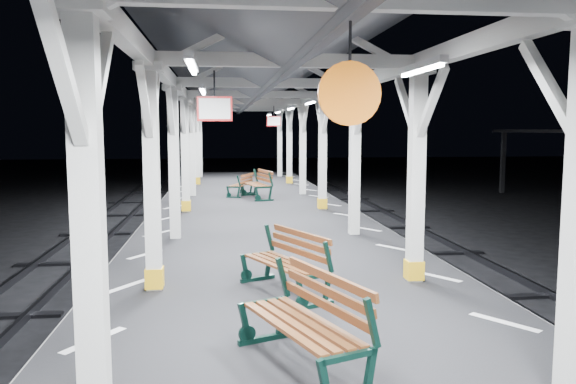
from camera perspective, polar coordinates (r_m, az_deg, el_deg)
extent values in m
cube|color=black|center=(7.02, 2.04, -17.78)|extent=(6.00, 50.00, 1.00)
cube|color=silver|center=(6.91, -19.11, -14.04)|extent=(1.00, 48.00, 0.01)
cube|color=silver|center=(7.59, 21.11, -12.25)|extent=(1.00, 48.00, 0.01)
cube|color=silver|center=(4.51, -19.57, -3.86)|extent=(0.22, 0.22, 3.20)
cube|color=silver|center=(4.53, -20.39, 17.29)|extent=(0.40, 0.40, 0.12)
cube|color=silver|center=(4.99, -18.68, 10.38)|extent=(0.10, 0.99, 0.99)
cube|color=silver|center=(3.92, -21.99, 11.45)|extent=(0.10, 0.99, 0.99)
cube|color=silver|center=(8.42, -13.65, 0.93)|extent=(0.22, 0.22, 3.20)
cube|color=silver|center=(8.43, -13.96, 12.23)|extent=(0.40, 0.40, 0.12)
cube|color=gold|center=(8.67, -13.41, -8.45)|extent=(0.26, 0.26, 0.30)
cube|color=silver|center=(8.94, -13.44, 8.62)|extent=(0.10, 0.99, 0.99)
cube|color=silver|center=(7.85, -14.35, 8.93)|extent=(0.10, 0.99, 0.99)
cube|color=silver|center=(12.39, -11.51, 2.67)|extent=(0.22, 0.22, 3.20)
cube|color=silver|center=(12.40, -11.68, 10.35)|extent=(0.40, 0.40, 0.12)
cube|color=silver|center=(12.92, -11.43, 7.92)|extent=(0.10, 0.99, 0.99)
cube|color=silver|center=(11.83, -11.84, 8.07)|extent=(0.10, 0.99, 0.99)
cube|color=silver|center=(16.38, -10.40, 3.56)|extent=(0.22, 0.22, 3.20)
cube|color=silver|center=(16.38, -10.52, 9.37)|extent=(0.40, 0.40, 0.12)
cube|color=gold|center=(16.50, -10.30, -1.37)|extent=(0.26, 0.26, 0.30)
cube|color=silver|center=(16.91, -10.37, 7.55)|extent=(0.10, 0.99, 0.99)
cube|color=silver|center=(15.81, -10.60, 7.63)|extent=(0.10, 0.99, 0.99)
cube|color=silver|center=(20.37, -9.73, 4.11)|extent=(0.22, 0.22, 3.20)
cube|color=silver|center=(20.37, -9.82, 8.78)|extent=(0.40, 0.40, 0.12)
cube|color=silver|center=(20.90, -9.71, 7.31)|extent=(0.10, 0.99, 0.99)
cube|color=silver|center=(19.81, -9.87, 7.37)|extent=(0.10, 0.99, 0.99)
cube|color=silver|center=(24.36, -9.27, 4.47)|extent=(0.22, 0.22, 3.20)
cube|color=silver|center=(24.36, -9.34, 8.37)|extent=(0.40, 0.40, 0.12)
cube|color=gold|center=(24.45, -9.21, 1.14)|extent=(0.26, 0.26, 0.30)
cube|color=silver|center=(24.90, -9.27, 7.16)|extent=(0.10, 0.99, 0.99)
cube|color=silver|center=(23.80, -9.38, 7.19)|extent=(0.10, 0.99, 0.99)
cube|color=silver|center=(28.36, -8.95, 4.73)|extent=(0.22, 0.22, 3.20)
cube|color=silver|center=(28.36, -9.01, 8.09)|extent=(0.40, 0.40, 0.12)
cube|color=silver|center=(28.90, -8.95, 7.04)|extent=(0.10, 0.99, 0.99)
cube|color=silver|center=(27.80, -9.03, 7.07)|extent=(0.10, 0.99, 0.99)
cube|color=silver|center=(5.74, 25.06, 9.55)|extent=(0.10, 0.99, 0.99)
cube|color=silver|center=(8.89, 12.90, 1.23)|extent=(0.22, 0.22, 3.20)
cube|color=silver|center=(8.90, 13.17, 11.93)|extent=(0.40, 0.40, 0.12)
cube|color=gold|center=(9.12, 12.67, -7.69)|extent=(0.26, 0.26, 0.30)
cube|color=silver|center=(9.38, 11.93, 8.54)|extent=(0.10, 0.99, 0.99)
cube|color=silver|center=(8.35, 14.38, 8.77)|extent=(0.10, 0.99, 0.99)
cube|color=silver|center=(12.71, 6.79, 2.84)|extent=(0.22, 0.22, 3.20)
cube|color=silver|center=(12.72, 6.89, 10.33)|extent=(0.40, 0.40, 0.12)
cube|color=silver|center=(13.23, 6.29, 7.97)|extent=(0.10, 0.99, 0.99)
cube|color=silver|center=(12.16, 7.48, 8.10)|extent=(0.10, 0.99, 0.99)
cube|color=silver|center=(16.62, 3.53, 3.69)|extent=(0.22, 0.22, 3.20)
cube|color=silver|center=(16.63, 3.57, 9.42)|extent=(0.40, 0.40, 0.12)
cube|color=gold|center=(16.75, 3.49, -1.16)|extent=(0.26, 0.26, 0.30)
cube|color=silver|center=(17.15, 3.22, 7.62)|extent=(0.10, 0.99, 0.99)
cube|color=silver|center=(16.07, 3.91, 7.70)|extent=(0.10, 0.99, 0.99)
cube|color=silver|center=(20.56, 1.51, 4.22)|extent=(0.22, 0.22, 3.20)
cube|color=silver|center=(20.57, 1.52, 8.84)|extent=(0.40, 0.40, 0.12)
cube|color=silver|center=(21.10, 1.29, 7.39)|extent=(0.10, 0.99, 0.99)
cube|color=silver|center=(20.01, 1.75, 7.45)|extent=(0.10, 0.99, 0.99)
cube|color=silver|center=(24.52, 0.13, 4.56)|extent=(0.22, 0.22, 3.20)
cube|color=silver|center=(24.53, 0.14, 8.44)|extent=(0.40, 0.40, 0.12)
cube|color=gold|center=(24.61, 0.13, 1.26)|extent=(0.26, 0.26, 0.30)
cube|color=silver|center=(25.06, -0.02, 7.23)|extent=(0.10, 0.99, 0.99)
cube|color=silver|center=(23.97, 0.30, 7.27)|extent=(0.10, 0.99, 0.99)
cube|color=silver|center=(28.50, -0.86, 4.82)|extent=(0.22, 0.22, 3.20)
cube|color=silver|center=(28.50, -0.86, 8.15)|extent=(0.40, 0.40, 0.12)
cube|color=silver|center=(29.04, -0.97, 7.11)|extent=(0.10, 0.99, 0.99)
cube|color=silver|center=(27.94, -0.74, 7.14)|extent=(0.10, 0.99, 0.99)
cube|color=silver|center=(6.48, -16.20, 15.07)|extent=(0.18, 48.00, 0.24)
cube|color=silver|center=(7.08, 18.91, 14.22)|extent=(0.18, 48.00, 0.24)
cube|color=silver|center=(8.45, -0.02, 13.22)|extent=(4.20, 0.14, 0.20)
cube|color=silver|center=(12.41, -2.28, 11.02)|extent=(4.20, 0.14, 0.20)
cube|color=silver|center=(16.39, -3.43, 9.88)|extent=(4.20, 0.14, 0.20)
cube|color=silver|center=(20.38, -4.12, 9.19)|extent=(4.20, 0.14, 0.20)
cube|color=silver|center=(24.37, -4.59, 8.72)|extent=(4.20, 0.14, 0.20)
cube|color=silver|center=(28.36, -4.93, 8.38)|extent=(4.20, 0.14, 0.20)
cube|color=silver|center=(6.38, -9.74, 12.84)|extent=(0.10, 1.35, 0.08)
cube|color=white|center=(6.37, -9.74, 12.39)|extent=(0.05, 1.25, 0.05)
cube|color=silver|center=(10.36, -8.66, 10.33)|extent=(0.10, 1.35, 0.08)
cube|color=white|center=(10.35, -8.65, 10.05)|extent=(0.05, 1.25, 0.05)
cube|color=silver|center=(14.35, -8.18, 9.21)|extent=(0.10, 1.35, 0.08)
cube|color=white|center=(14.35, -8.18, 9.01)|extent=(0.05, 1.25, 0.05)
cube|color=silver|center=(18.34, -7.91, 8.58)|extent=(0.10, 1.35, 0.08)
cube|color=white|center=(18.34, -7.91, 8.43)|extent=(0.05, 1.25, 0.05)
cube|color=silver|center=(22.34, -7.74, 8.18)|extent=(0.10, 1.35, 0.08)
cube|color=white|center=(22.34, -7.74, 8.05)|extent=(0.05, 1.25, 0.05)
cube|color=silver|center=(26.34, -7.62, 7.90)|extent=(0.10, 1.35, 0.08)
cube|color=white|center=(26.34, -7.62, 7.79)|extent=(0.05, 1.25, 0.05)
cube|color=silver|center=(6.77, 13.36, 12.37)|extent=(0.10, 1.35, 0.08)
cube|color=white|center=(6.77, 13.35, 11.95)|extent=(0.05, 1.25, 0.05)
cube|color=silver|center=(10.61, 5.76, 10.27)|extent=(0.10, 1.35, 0.08)
cube|color=white|center=(10.60, 5.76, 10.00)|extent=(0.05, 1.25, 0.05)
cube|color=silver|center=(14.53, 2.26, 9.24)|extent=(0.10, 1.35, 0.08)
cube|color=white|center=(14.53, 2.26, 9.04)|extent=(0.05, 1.25, 0.05)
cube|color=silver|center=(18.49, 0.27, 8.63)|extent=(0.10, 1.35, 0.08)
cube|color=white|center=(18.48, 0.27, 8.47)|extent=(0.05, 1.25, 0.05)
cube|color=silver|center=(22.46, -1.02, 8.23)|extent=(0.10, 1.35, 0.08)
cube|color=white|center=(22.46, -1.02, 8.10)|extent=(0.05, 1.25, 0.05)
cube|color=silver|center=(26.44, -1.92, 7.94)|extent=(0.10, 1.35, 0.08)
cube|color=white|center=(26.44, -1.92, 7.83)|extent=(0.05, 1.25, 0.05)
cylinder|color=black|center=(4.49, 6.34, 15.01)|extent=(0.02, 0.02, 0.30)
cylinder|color=orange|center=(4.45, 6.27, 9.91)|extent=(0.50, 0.04, 0.50)
cylinder|color=black|center=(8.14, -7.50, 10.88)|extent=(0.02, 0.02, 0.36)
cube|color=red|center=(8.12, -7.46, 8.39)|extent=(0.50, 0.03, 0.35)
cube|color=white|center=(8.12, -7.46, 8.39)|extent=(0.44, 0.04, 0.29)
cylinder|color=black|center=(19.99, -1.45, 8.22)|extent=(0.02, 0.02, 0.36)
cube|color=red|center=(19.98, -1.45, 7.21)|extent=(0.50, 0.03, 0.35)
cube|color=white|center=(19.98, -1.45, 7.21)|extent=(0.44, 0.05, 0.29)
cube|color=black|center=(32.10, 21.00, 2.87)|extent=(0.20, 0.20, 3.30)
sphere|color=silver|center=(26.90, 27.12, 5.35)|extent=(0.20, 0.20, 0.20)
sphere|color=silver|center=(32.06, 21.11, 5.67)|extent=(0.20, 0.20, 0.20)
cube|color=black|center=(5.18, 8.24, -17.95)|extent=(0.16, 0.10, 0.49)
cube|color=black|center=(5.02, 8.53, -13.03)|extent=(0.18, 0.11, 0.46)
cube|color=black|center=(6.52, -2.41, -14.67)|extent=(0.62, 0.28, 0.06)
cube|color=black|center=(6.36, -4.37, -13.20)|extent=(0.17, 0.11, 0.49)
cube|color=black|center=(6.53, -0.69, -12.64)|extent=(0.16, 0.10, 0.49)
cube|color=black|center=(6.41, -0.52, -8.66)|extent=(0.18, 0.11, 0.46)
cube|color=brown|center=(5.56, -0.65, -13.54)|extent=(0.66, 1.54, 0.04)
cube|color=brown|center=(5.62, 0.64, -13.32)|extent=(0.66, 1.54, 0.04)
cube|color=brown|center=(5.68, 1.90, -13.10)|extent=(0.66, 1.54, 0.04)
cube|color=brown|center=(5.75, 3.13, -12.88)|extent=(0.66, 1.54, 0.04)
cube|color=brown|center=(5.74, 3.79, -11.36)|extent=(0.62, 1.53, 0.10)
cube|color=brown|center=(5.71, 3.98, -10.00)|extent=(0.62, 1.53, 0.10)
cube|color=brown|center=(5.68, 4.18, -8.64)|extent=(0.62, 1.53, 0.10)
cube|color=black|center=(7.65, 2.72, -11.46)|extent=(0.57, 0.30, 0.06)
cube|color=black|center=(7.48, 1.33, -10.29)|extent=(0.16, 0.11, 0.46)
cube|color=black|center=(7.70, 3.97, -9.80)|extent=(0.15, 0.10, 0.46)
cube|color=black|center=(7.61, 4.11, -6.61)|extent=(0.17, 0.11, 0.43)
cube|color=black|center=(8.95, -3.11, -8.81)|extent=(0.57, 0.30, 0.06)
cube|color=black|center=(8.80, -4.38, -7.74)|extent=(0.16, 0.11, 0.46)
cube|color=black|center=(9.00, -2.00, -7.42)|extent=(0.15, 0.10, 0.46)
cube|color=black|center=(8.91, -1.90, -4.67)|extent=(0.17, 0.11, 0.43)
cube|color=brown|center=(8.08, -1.65, -7.41)|extent=(0.72, 1.41, 0.03)
cube|color=brown|center=(8.15, -0.86, -7.30)|extent=(0.72, 1.41, 0.03)
cube|color=brown|center=(8.21, -0.08, -7.19)|extent=(0.72, 1.41, 0.03)
cube|color=brown|center=(8.28, 0.69, -7.08)|extent=(0.72, 1.41, 0.03)
cube|color=brown|center=(8.28, 1.10, -6.08)|extent=(0.68, 1.39, 0.09)
cube|color=brown|center=(8.27, 1.21, -5.19)|extent=(0.68, 1.39, 0.09)
cube|color=brown|center=(8.25, 1.33, -4.30)|extent=(0.68, 1.39, 0.09)
cube|color=black|center=(18.63, -2.45, -0.85)|extent=(0.65, 0.21, 0.06)
cube|color=black|center=(18.54, -3.15, -0.22)|extent=(0.17, 0.09, 0.50)
cube|color=black|center=(18.67, -1.82, -0.16)|extent=(0.16, 0.09, 0.50)
cube|color=black|center=(18.63, -1.76, 1.29)|extent=(0.18, 0.09, 0.47)
cube|color=black|center=(20.28, -3.93, -0.27)|extent=(0.65, 0.21, 0.06)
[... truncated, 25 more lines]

